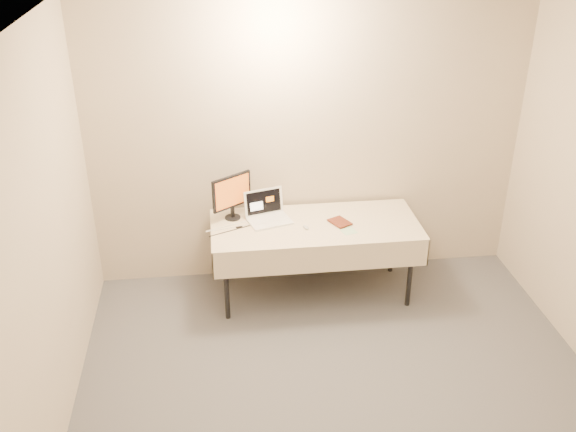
{
  "coord_description": "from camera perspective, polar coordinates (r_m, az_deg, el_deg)",
  "views": [
    {
      "loc": [
        -0.86,
        -2.94,
        3.42
      ],
      "look_at": [
        -0.25,
        1.99,
        0.86
      ],
      "focal_mm": 40.0,
      "sensor_mm": 36.0,
      "label": 1
    }
  ],
  "objects": [
    {
      "name": "laptop",
      "position": [
        5.78,
        -1.87,
        0.26
      ],
      "size": [
        0.43,
        0.39,
        0.26
      ],
      "rotation": [
        0.0,
        0.0,
        0.28
      ],
      "color": "white",
      "rests_on": "table"
    },
    {
      "name": "monitor",
      "position": [
        5.74,
        -5.02,
        2.0
      ],
      "size": [
        0.35,
        0.25,
        0.42
      ],
      "rotation": [
        0.0,
        0.0,
        0.6
      ],
      "color": "black",
      "rests_on": "table"
    },
    {
      "name": "back_wall",
      "position": [
        5.89,
        1.84,
        6.64
      ],
      "size": [
        4.0,
        0.1,
        2.7
      ],
      "primitive_type": "cube",
      "color": "beige",
      "rests_on": "ground"
    },
    {
      "name": "alarm_clock",
      "position": [
        5.94,
        -2.37,
        0.59
      ],
      "size": [
        0.11,
        0.06,
        0.04
      ],
      "rotation": [
        0.0,
        0.0,
        -0.13
      ],
      "color": "black",
      "rests_on": "table"
    },
    {
      "name": "paper_form",
      "position": [
        5.7,
        4.97,
        -0.93
      ],
      "size": [
        0.2,
        0.33,
        0.0
      ],
      "primitive_type": "cube",
      "rotation": [
        0.0,
        0.0,
        0.28
      ],
      "color": "#AFDCAF",
      "rests_on": "table"
    },
    {
      "name": "usb_dongle",
      "position": [
        5.67,
        -4.36,
        -0.99
      ],
      "size": [
        0.06,
        0.03,
        0.01
      ],
      "primitive_type": "cube",
      "rotation": [
        0.0,
        0.0,
        0.17
      ],
      "color": "black",
      "rests_on": "table"
    },
    {
      "name": "table",
      "position": [
        5.76,
        2.43,
        -1.24
      ],
      "size": [
        1.86,
        0.81,
        0.74
      ],
      "color": "black",
      "rests_on": "ground"
    },
    {
      "name": "book",
      "position": [
        5.67,
        4.08,
        0.04
      ],
      "size": [
        0.14,
        0.08,
        0.2
      ],
      "primitive_type": "imported",
      "rotation": [
        0.0,
        0.0,
        0.47
      ],
      "color": "#95351B",
      "rests_on": "table"
    },
    {
      "name": "clicker",
      "position": [
        5.65,
        1.62,
        -1.01
      ],
      "size": [
        0.07,
        0.09,
        0.02
      ],
      "primitive_type": "ellipsoid",
      "rotation": [
        0.0,
        0.0,
        0.37
      ],
      "color": "#B5B5B7",
      "rests_on": "table"
    }
  ]
}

